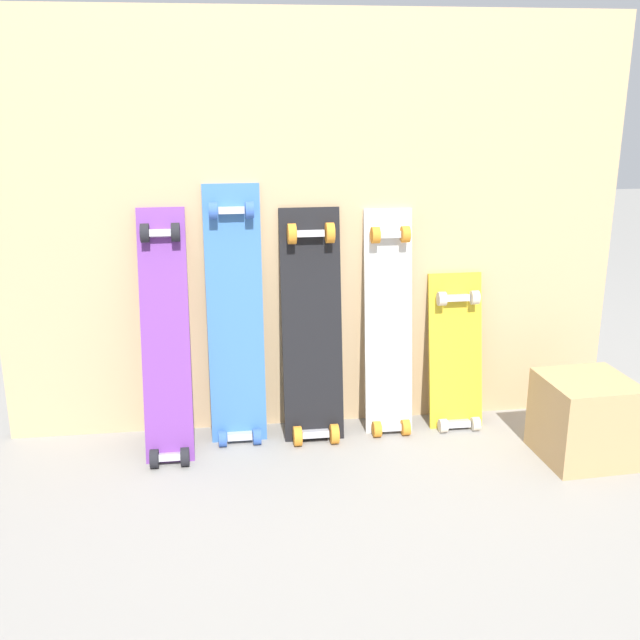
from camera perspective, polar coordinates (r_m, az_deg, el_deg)
name	(u,v)px	position (r m, az deg, el deg)	size (l,w,h in m)	color
ground_plane	(317,427)	(2.92, -0.19, -7.90)	(12.00, 12.00, 0.00)	gray
plywood_wall_panel	(315,229)	(2.75, -0.40, 6.77)	(2.23, 0.04, 1.48)	tan
skateboard_purple	(166,345)	(2.66, -11.36, -1.83)	(0.16, 0.32, 0.90)	#6B338C
skateboard_blue	(236,325)	(2.72, -6.27, -0.38)	(0.20, 0.19, 0.98)	#386BAD
skateboard_black	(312,334)	(2.73, -0.58, -1.08)	(0.21, 0.23, 0.88)	black
skateboard_white	(389,332)	(2.80, 5.10, -0.87)	(0.17, 0.19, 0.88)	silver
skateboard_yellow	(456,361)	(2.90, 10.02, -2.97)	(0.20, 0.18, 0.64)	gold
wooden_crate	(585,419)	(2.79, 19.00, -6.93)	(0.29, 0.29, 0.29)	tan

